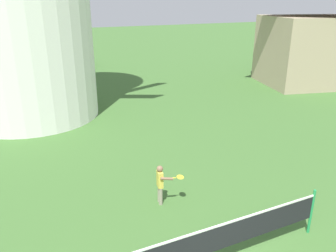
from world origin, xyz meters
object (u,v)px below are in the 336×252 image
(tennis_net, at_px, (213,240))
(player_far, at_px, (161,182))
(parked_car_black, at_px, (60,57))
(chapel, at_px, (319,29))

(tennis_net, height_order, player_far, tennis_net)
(tennis_net, relative_size, player_far, 4.85)
(parked_car_black, bearing_deg, chapel, -41.40)
(tennis_net, relative_size, chapel, 0.68)
(player_far, distance_m, parked_car_black, 19.79)
(tennis_net, bearing_deg, parked_car_black, 88.49)
(tennis_net, xyz_separation_m, chapel, (13.91, 10.55, 2.59))
(tennis_net, bearing_deg, player_far, 88.95)
(tennis_net, bearing_deg, chapel, 37.17)
(player_far, bearing_deg, parked_car_black, 88.43)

